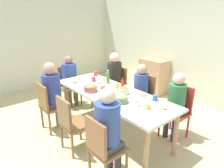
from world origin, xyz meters
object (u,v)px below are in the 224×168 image
at_px(plate_3, 106,94).
at_px(bowl_2, 91,88).
at_px(chair_6, 103,146).
at_px(cup_2, 110,95).
at_px(chair_2, 143,95).
at_px(person_3, 52,90).
at_px(bottle_1, 104,81).
at_px(chair_4, 71,121).
at_px(person_5, 70,76).
at_px(person_2, 140,88).
at_px(plate_0, 100,83).
at_px(bowl_0, 121,99).
at_px(bottle_0, 108,77).
at_px(person_0, 114,75).
at_px(cup_4, 137,102).
at_px(bottle_2, 122,84).
at_px(cup_3, 148,107).
at_px(plate_4, 143,95).
at_px(chair_0, 117,85).
at_px(cup_0, 103,89).
at_px(chair_3, 49,104).
at_px(cup_5, 117,86).
at_px(bowl_1, 124,90).
at_px(cup_6, 155,98).
at_px(plate_2, 75,83).
at_px(chair_5, 68,83).
at_px(chair_1, 178,109).
at_px(cup_1, 95,74).
at_px(person_1, 176,101).
at_px(side_cabinet, 153,76).
at_px(person_6, 108,127).
at_px(plate_1, 164,108).

relative_size(plate_3, bowl_2, 0.93).
bearing_deg(chair_6, cup_2, 135.03).
xyz_separation_m(chair_2, person_3, (-0.78, -1.51, 0.25)).
bearing_deg(bottle_1, chair_2, 63.08).
distance_m(chair_4, person_5, 1.68).
distance_m(person_2, plate_0, 0.78).
relative_size(bowl_0, bottle_0, 0.82).
bearing_deg(bottle_0, person_0, 128.74).
bearing_deg(cup_4, bottle_2, 155.02).
distance_m(person_2, cup_3, 1.09).
bearing_deg(person_0, plate_4, -19.58).
height_order(chair_0, cup_0, chair_0).
distance_m(plate_0, bowl_0, 0.90).
distance_m(chair_3, bottle_0, 1.17).
relative_size(chair_3, cup_5, 7.82).
bearing_deg(cup_2, plate_4, 55.12).
bearing_deg(bowl_1, cup_6, 18.66).
distance_m(person_0, plate_2, 0.95).
bearing_deg(bowl_1, cup_4, -20.77).
xyz_separation_m(chair_5, chair_6, (2.33, -0.80, 0.00)).
xyz_separation_m(cup_5, bottle_1, (-0.26, -0.09, 0.05)).
relative_size(cup_3, cup_5, 0.97).
xyz_separation_m(chair_6, plate_3, (-0.76, 0.65, 0.27)).
bearing_deg(person_3, person_0, 90.00).
distance_m(plate_4, bowl_2, 0.89).
distance_m(chair_1, chair_5, 2.47).
relative_size(person_2, plate_2, 5.27).
relative_size(chair_4, bottle_2, 4.45).
height_order(cup_5, bottle_0, bottle_0).
relative_size(cup_1, cup_2, 1.01).
relative_size(person_1, cup_4, 9.90).
bearing_deg(person_2, chair_5, -155.47).
bearing_deg(plate_2, plate_3, 6.46).
distance_m(person_3, plate_2, 0.47).
bearing_deg(plate_3, person_0, 132.86).
height_order(chair_1, cup_5, chair_1).
bearing_deg(person_5, person_0, 46.30).
height_order(chair_5, plate_4, chair_5).
bearing_deg(bottle_1, bottle_2, 19.16).
bearing_deg(bottle_0, side_cabinet, 102.22).
bearing_deg(bowl_0, plate_0, 164.01).
bearing_deg(plate_4, cup_1, 177.65).
relative_size(person_6, cup_2, 10.63).
distance_m(cup_2, bottle_2, 0.42).
bearing_deg(chair_0, side_cabinet, 90.96).
bearing_deg(cup_6, bottle_0, -177.15).
relative_size(chair_6, bowl_1, 5.22).
bearing_deg(cup_4, plate_1, 33.47).
distance_m(bottle_0, bottle_1, 0.14).
distance_m(person_6, cup_6, 1.01).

